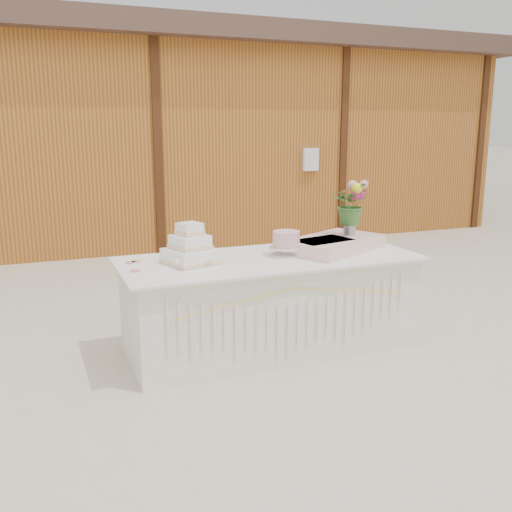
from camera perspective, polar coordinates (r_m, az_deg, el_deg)
The scene contains 9 objects.
ground at distance 4.80m, azimuth 1.36°, elevation -9.16°, with size 80.00×80.00×0.00m, color beige.
barn at distance 10.23m, azimuth -12.36°, elevation 11.82°, with size 12.60×4.60×3.30m.
cake_table at distance 4.66m, azimuth 1.41°, elevation -4.76°, with size 2.40×1.00×0.77m.
wedding_cake at distance 4.37m, azimuth -6.60°, elevation 0.61°, with size 0.44×0.44×0.32m.
pink_cake_stand at distance 4.62m, azimuth 3.04°, elevation 1.41°, with size 0.28×0.28×0.20m.
satin_runner at distance 4.86m, azimuth 7.79°, elevation 1.19°, with size 0.87×0.50×0.11m, color beige.
flower_vase at distance 4.97m, azimuth 9.34°, elevation 2.87°, with size 0.10×0.10×0.14m, color #A4A5A9.
bouquet at distance 4.93m, azimuth 9.45°, elevation 5.74°, with size 0.32×0.28×0.36m, color #396829.
loose_flowers at distance 4.33m, azimuth -11.69°, elevation -0.99°, with size 0.16×0.39×0.02m, color #CD7D92, non-canonical shape.
Camera 1 is at (-1.77, -4.08, 1.79)m, focal length 40.00 mm.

